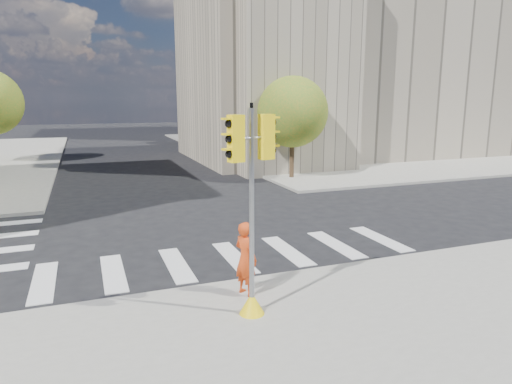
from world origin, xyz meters
TOP-DOWN VIEW (x-y plane):
  - ground at (0.00, 0.00)m, footprint 160.00×160.00m
  - sidewalk_far_right at (20.00, 26.00)m, footprint 28.00×40.00m
  - civic_building at (15.59, 19.12)m, footprint 26.00×16.00m
  - office_tower at (22.00, 42.00)m, footprint 20.00×18.00m
  - tree_re_near at (7.50, 10.00)m, footprint 4.20×4.20m
  - tree_re_mid at (7.50, 22.00)m, footprint 4.60×4.60m
  - tree_re_far at (7.50, 34.00)m, footprint 4.00×4.00m
  - lamp_near at (8.00, 14.00)m, footprint 0.35×0.18m
  - lamp_far at (8.00, 28.00)m, footprint 0.35×0.18m
  - traffic_signal at (-0.99, -5.99)m, footprint 1.08×0.56m
  - photographer at (-0.77, -4.96)m, footprint 0.66×0.78m

SIDE VIEW (x-z plane):
  - ground at x=0.00m, z-range 0.00..0.00m
  - sidewalk_far_right at x=20.00m, z-range 0.00..0.15m
  - photographer at x=-0.77m, z-range 0.15..1.97m
  - traffic_signal at x=-0.99m, z-range -0.20..4.41m
  - tree_re_far at x=7.50m, z-range 0.93..6.80m
  - tree_re_near at x=7.50m, z-range 0.97..7.13m
  - tree_re_mid at x=7.50m, z-range 1.02..7.68m
  - lamp_near at x=8.00m, z-range 0.52..8.63m
  - lamp_far at x=8.00m, z-range 0.52..8.63m
  - civic_building at x=15.59m, z-range -2.43..16.96m
  - office_tower at x=22.00m, z-range 0.00..30.00m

